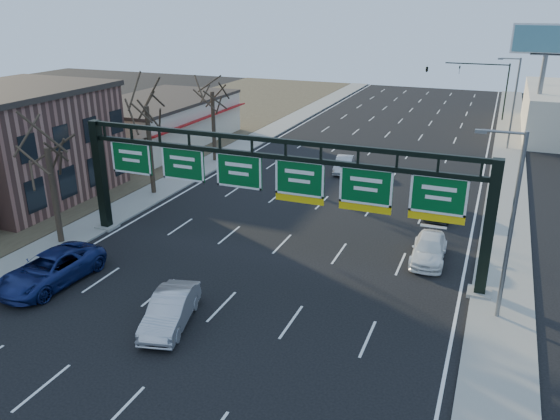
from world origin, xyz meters
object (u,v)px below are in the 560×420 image
at_px(car_blue_suv, 51,269).
at_px(car_silver_sedan, 170,310).
at_px(sign_gantry, 271,183).
at_px(car_white_wagon, 429,249).

distance_m(car_blue_suv, car_silver_sedan, 8.12).
distance_m(sign_gantry, car_silver_sedan, 9.29).
xyz_separation_m(sign_gantry, car_white_wagon, (8.54, 3.15, -3.96)).
bearing_deg(car_blue_suv, car_white_wagon, 32.80).
xyz_separation_m(car_silver_sedan, car_white_wagon, (10.12, 11.45, -0.10)).
relative_size(sign_gantry, car_blue_suv, 4.09).
distance_m(car_blue_suv, car_white_wagon, 20.95).
bearing_deg(car_silver_sedan, car_blue_suv, 158.44).
height_order(sign_gantry, car_blue_suv, sign_gantry).
bearing_deg(car_white_wagon, car_blue_suv, -152.30).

